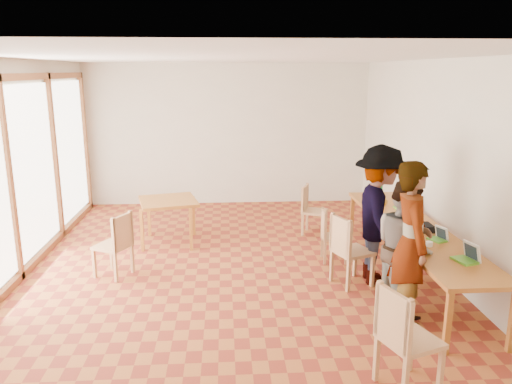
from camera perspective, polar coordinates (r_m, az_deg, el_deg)
ground at (r=7.25m, az=-2.82°, el=-9.34°), size 8.00×8.00×0.00m
wall_back at (r=10.76m, az=-3.25°, el=6.55°), size 6.00×0.10×3.00m
wall_front at (r=2.99m, az=-1.92°, el=-12.86°), size 6.00×0.10×3.00m
wall_right at (r=7.47m, az=20.75°, el=2.50°), size 0.10×8.00×3.00m
window_wall at (r=7.39m, az=-26.58°, el=1.83°), size 0.10×8.00×3.00m
ceiling at (r=6.67m, az=-3.13°, el=15.27°), size 6.00×8.00×0.04m
communal_table at (r=7.22m, az=17.47°, el=-4.14°), size 0.80×4.00×0.75m
side_table at (r=8.42m, az=-10.00°, el=-1.41°), size 0.90×0.90×0.75m
chair_near at (r=4.75m, az=16.28°, el=-14.78°), size 0.60×0.60×0.53m
chair_mid at (r=6.78m, az=10.32°, el=-5.79°), size 0.59×0.59×0.52m
chair_far at (r=7.64m, az=8.34°, el=-4.33°), size 0.39×0.39×0.42m
chair_empty at (r=8.86m, az=6.16°, el=-1.44°), size 0.53×0.53×0.46m
chair_spare at (r=7.23m, az=-15.54°, el=-5.13°), size 0.58×0.58×0.49m
person_near at (r=5.91m, az=17.29°, el=-5.60°), size 0.51×0.73×1.89m
person_mid at (r=6.20m, az=16.52°, el=-5.99°), size 0.70×0.85×1.61m
person_far at (r=6.89m, az=13.90°, el=-2.61°), size 0.78×1.27×1.90m
laptop_near at (r=6.12m, az=23.07°, el=-6.76°), size 0.28×0.30×0.22m
laptop_mid at (r=6.73m, az=20.21°, el=-4.80°), size 0.25×0.26×0.18m
laptop_far at (r=8.05m, az=16.40°, el=-1.52°), size 0.19×0.22×0.18m
yellow_mug at (r=8.17m, az=14.36°, el=-1.17°), size 0.14×0.14×0.10m
green_bottle at (r=8.57m, az=14.03°, el=0.16°), size 0.07×0.07×0.28m
clear_glass at (r=7.32m, az=14.52°, el=-2.93°), size 0.07×0.07×0.09m
condiment_cup at (r=6.46m, az=19.19°, el=-5.64°), size 0.08×0.08×0.06m
pink_phone at (r=6.34m, az=17.64°, el=-6.09°), size 0.05×0.10×0.01m
black_pouch at (r=7.06m, az=18.83°, el=-3.86°), size 0.16×0.26×0.09m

